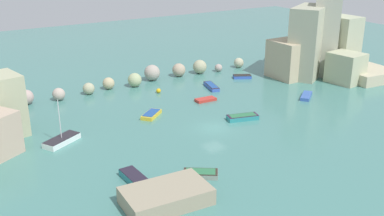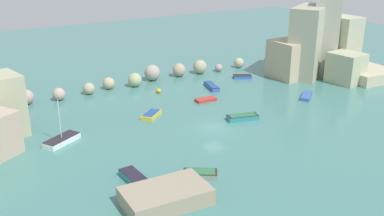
{
  "view_description": "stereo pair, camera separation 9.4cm",
  "coord_description": "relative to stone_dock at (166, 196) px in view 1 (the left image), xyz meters",
  "views": [
    {
      "loc": [
        -28.93,
        -42.15,
        21.4
      ],
      "look_at": [
        0.0,
        5.14,
        1.0
      ],
      "focal_mm": 42.66,
      "sensor_mm": 36.0,
      "label": 1
    },
    {
      "loc": [
        -28.85,
        -42.2,
        21.4
      ],
      "look_at": [
        0.0,
        5.14,
        1.0
      ],
      "focal_mm": 42.66,
      "sensor_mm": 36.0,
      "label": 2
    }
  ],
  "objects": [
    {
      "name": "moored_boat_6",
      "position": [
        17.67,
        12.29,
        -0.41
      ],
      "size": [
        4.21,
        2.44,
        0.63
      ],
      "rotation": [
        0.0,
        0.0,
        2.88
      ],
      "color": "teal",
      "rests_on": "cove_water"
    },
    {
      "name": "stone_dock",
      "position": [
        0.0,
        0.0,
        0.0
      ],
      "size": [
        7.62,
        4.87,
        1.49
      ],
      "primitive_type": "cube",
      "rotation": [
        0.0,
        0.0,
        -0.05
      ],
      "color": "gray",
      "rests_on": "ground"
    },
    {
      "name": "moored_boat_4",
      "position": [
        28.99,
        27.18,
        -0.47
      ],
      "size": [
        3.22,
        2.56,
        0.54
      ],
      "rotation": [
        0.0,
        0.0,
        2.66
      ],
      "color": "blue",
      "rests_on": "cove_water"
    },
    {
      "name": "channel_buoy",
      "position": [
        13.55,
        27.48,
        -0.4
      ],
      "size": [
        0.69,
        0.69,
        0.69
      ],
      "primitive_type": "sphere",
      "color": "gold",
      "rests_on": "cove_water"
    },
    {
      "name": "moored_boat_3",
      "position": [
        21.59,
        25.29,
        -0.44
      ],
      "size": [
        2.19,
        4.37,
        0.58
      ],
      "rotation": [
        0.0,
        0.0,
        4.47
      ],
      "color": "#385ABD",
      "rests_on": "cove_water"
    },
    {
      "name": "moored_boat_2",
      "position": [
        -0.71,
        4.79,
        -0.4
      ],
      "size": [
        1.66,
        4.26,
        0.69
      ],
      "rotation": [
        0.0,
        0.0,
        1.62
      ],
      "color": "teal",
      "rests_on": "cove_water"
    },
    {
      "name": "moored_boat_0",
      "position": [
        8.28,
        19.35,
        -0.48
      ],
      "size": [
        3.63,
        3.4,
        0.56
      ],
      "rotation": [
        0.0,
        0.0,
        0.7
      ],
      "color": "yellow",
      "rests_on": "cove_water"
    },
    {
      "name": "cove_water",
      "position": [
        12.99,
        11.81,
        -0.74
      ],
      "size": [
        160.0,
        160.0,
        0.0
      ],
      "primitive_type": "plane",
      "color": "#468078",
      "rests_on": "ground"
    },
    {
      "name": "moored_boat_5",
      "position": [
        30.87,
        14.39,
        -0.51
      ],
      "size": [
        3.74,
        3.25,
        0.46
      ],
      "rotation": [
        0.0,
        0.0,
        3.79
      ],
      "color": "#395FB5",
      "rests_on": "cove_water"
    },
    {
      "name": "moored_boat_7",
      "position": [
        5.12,
        2.52,
        -0.45
      ],
      "size": [
        3.61,
        3.14,
        0.56
      ],
      "rotation": [
        0.0,
        0.0,
        2.54
      ],
      "color": "gray",
      "rests_on": "cove_water"
    },
    {
      "name": "moored_boat_8",
      "position": [
        17.58,
        20.78,
        -0.55
      ],
      "size": [
        3.0,
        1.46,
        0.39
      ],
      "rotation": [
        0.0,
        0.0,
        6.25
      ],
      "color": "red",
      "rests_on": "cove_water"
    },
    {
      "name": "rock_breakwater",
      "position": [
        14.17,
        33.02,
        0.33
      ],
      "size": [
        38.86,
        4.09,
        2.56
      ],
      "color": "#B99D95",
      "rests_on": "ground"
    },
    {
      "name": "cliff_headland_right",
      "position": [
        42.96,
        23.0,
        3.58
      ],
      "size": [
        17.98,
        18.31,
        13.55
      ],
      "color": "#BCA290",
      "rests_on": "ground"
    },
    {
      "name": "moored_boat_1",
      "position": [
        -4.04,
        17.15,
        -0.38
      ],
      "size": [
        4.63,
        3.64,
        5.15
      ],
      "rotation": [
        0.0,
        0.0,
        3.66
      ],
      "color": "white",
      "rests_on": "cove_water"
    }
  ]
}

